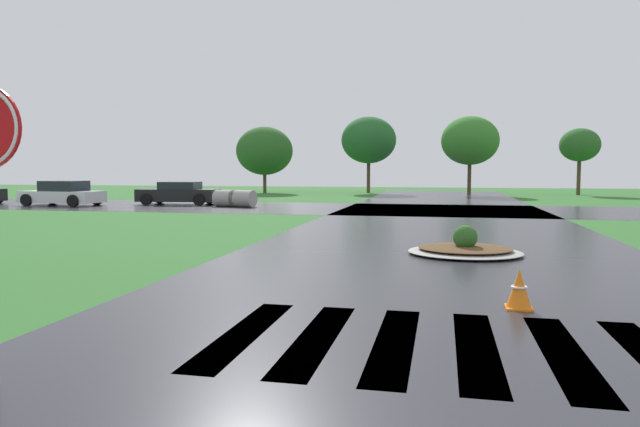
{
  "coord_description": "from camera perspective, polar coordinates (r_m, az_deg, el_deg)",
  "views": [
    {
      "loc": [
        0.06,
        -2.68,
        1.97
      ],
      "look_at": [
        -2.66,
        9.89,
        0.96
      ],
      "focal_mm": 31.95,
      "sensor_mm": 36.0,
      "label": 1
    }
  ],
  "objects": [
    {
      "name": "asphalt_cross_road",
      "position": [
        28.1,
        12.03,
        0.36
      ],
      "size": [
        90.0,
        8.63,
        0.01
      ],
      "primitive_type": "cube",
      "color": "#2B2B30",
      "rests_on": "ground"
    },
    {
      "name": "crosswalk_stripes",
      "position": [
        6.66,
        11.44,
        -12.76
      ],
      "size": [
        4.95,
        2.93,
        0.01
      ],
      "color": "white",
      "rests_on": "ground"
    },
    {
      "name": "traffic_cone",
      "position": [
        8.55,
        19.32,
        -7.23
      ],
      "size": [
        0.36,
        0.36,
        0.57
      ],
      "color": "orange",
      "rests_on": "ground"
    },
    {
      "name": "car_blue_compact",
      "position": [
        33.9,
        -24.38,
        1.79
      ],
      "size": [
        4.5,
        2.36,
        1.34
      ],
      "rotation": [
        0.0,
        0.0,
        3.07
      ],
      "color": "silver",
      "rests_on": "ground"
    },
    {
      "name": "median_island",
      "position": [
        13.58,
        14.31,
        -3.44
      ],
      "size": [
        2.6,
        2.37,
        0.68
      ],
      "color": "#9E9B93",
      "rests_on": "ground"
    },
    {
      "name": "asphalt_roadway",
      "position": [
        12.83,
        11.82,
        -4.43
      ],
      "size": [
        9.59,
        80.0,
        0.01
      ],
      "primitive_type": "cube",
      "color": "#2B2B30",
      "rests_on": "ground"
    },
    {
      "name": "drainage_pipe_stack",
      "position": [
        30.13,
        -8.54,
        1.51
      ],
      "size": [
        2.39,
        1.37,
        0.88
      ],
      "color": "#9E9B93",
      "rests_on": "ground"
    },
    {
      "name": "car_silver_hatch",
      "position": [
        32.84,
        -13.95,
        1.95
      ],
      "size": [
        4.55,
        2.28,
        1.27
      ],
      "rotation": [
        0.0,
        0.0,
        3.22
      ],
      "color": "black",
      "rests_on": "ground"
    },
    {
      "name": "background_treeline",
      "position": [
        45.86,
        9.67,
        6.74
      ],
      "size": [
        38.18,
        6.5,
        6.28
      ],
      "color": "#4C3823",
      "rests_on": "ground"
    }
  ]
}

